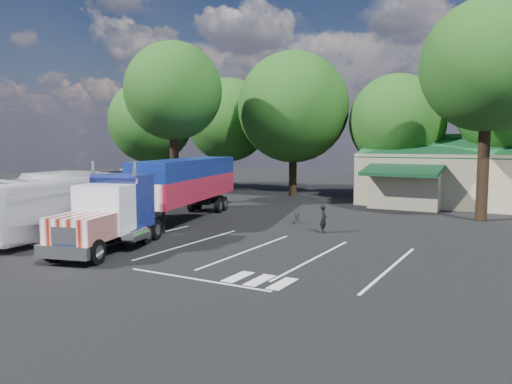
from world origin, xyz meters
The scene contains 12 objects.
ground centered at (0.00, 0.00, 0.00)m, with size 120.00×120.00×0.00m, color black.
tree_row_a centered at (-22.00, 16.50, 7.16)m, with size 9.00×9.00×11.68m.
tree_row_b centered at (-13.00, 17.80, 7.13)m, with size 8.40×8.40×11.35m.
tree_row_c centered at (-5.00, 16.20, 8.04)m, with size 10.00×10.00×13.05m.
tree_row_d centered at (4.00, 17.50, 6.58)m, with size 8.00×8.00×10.60m.
tree_near_left centered at (-10.50, 6.00, 8.81)m, with size 7.60×7.60×12.65m.
tree_near_right centered at (11.50, 8.50, 9.46)m, with size 8.00×8.00×13.50m.
semi_truck centered at (-4.22, -2.19, 2.26)m, with size 7.21×19.06×4.00m.
woman centered at (4.50, -0.16, 0.77)m, with size 0.56×0.37×1.53m, color black.
bicycle centered at (1.80, 2.24, 0.40)m, with size 0.53×1.51×0.80m, color black.
tour_bus centered at (-7.00, -6.44, 1.67)m, with size 2.80×11.96×3.33m, color silver.
silver_sedan centered at (7.60, 14.00, 0.62)m, with size 1.31×3.76×1.24m, color #B4B5BC.
Camera 1 is at (14.32, -25.07, 4.84)m, focal length 35.00 mm.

